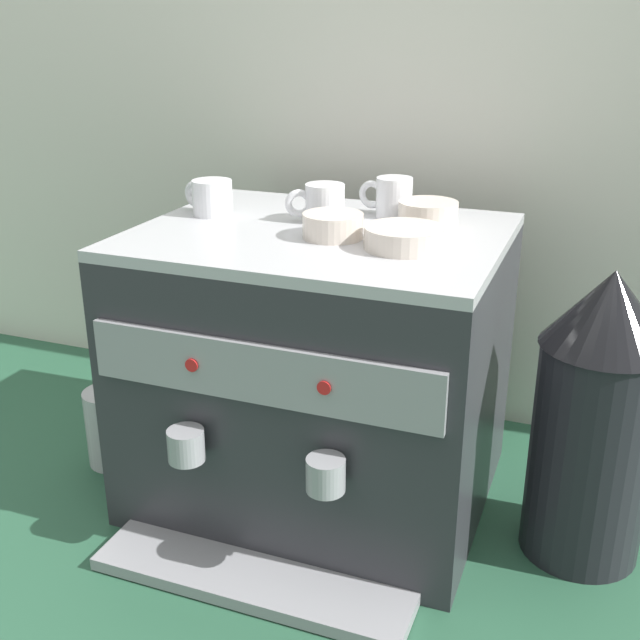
{
  "coord_description": "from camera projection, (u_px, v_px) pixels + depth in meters",
  "views": [
    {
      "loc": [
        0.44,
        -1.14,
        0.81
      ],
      "look_at": [
        0.0,
        0.0,
        0.33
      ],
      "focal_mm": 43.91,
      "sensor_mm": 36.0,
      "label": 1
    }
  ],
  "objects": [
    {
      "name": "milk_pitcher",
      "position": [
        113.0,
        427.0,
        1.49
      ],
      "size": [
        0.1,
        0.1,
        0.15
      ],
      "primitive_type": "cylinder",
      "color": "#B7B7BC",
      "rests_on": "ground_plane"
    },
    {
      "name": "ceramic_cup_0",
      "position": [
        392.0,
        197.0,
        1.34
      ],
      "size": [
        0.1,
        0.06,
        0.07
      ],
      "color": "white",
      "rests_on": "espresso_machine"
    },
    {
      "name": "tiled_backsplash_wall",
      "position": [
        390.0,
        153.0,
        1.58
      ],
      "size": [
        2.8,
        0.03,
        1.1
      ],
      "primitive_type": "cube",
      "color": "silver",
      "rests_on": "ground_plane"
    },
    {
      "name": "ceramic_cup_2",
      "position": [
        323.0,
        203.0,
        1.31
      ],
      "size": [
        0.1,
        0.07,
        0.06
      ],
      "color": "white",
      "rests_on": "espresso_machine"
    },
    {
      "name": "coffee_grinder",
      "position": [
        595.0,
        416.0,
        1.19
      ],
      "size": [
        0.19,
        0.19,
        0.47
      ],
      "color": "black",
      "rests_on": "ground_plane"
    },
    {
      "name": "ceramic_bowl_2",
      "position": [
        428.0,
        215.0,
        1.27
      ],
      "size": [
        0.1,
        0.1,
        0.04
      ],
      "color": "beige",
      "rests_on": "espresso_machine"
    },
    {
      "name": "ceramic_bowl_0",
      "position": [
        333.0,
        226.0,
        1.21
      ],
      "size": [
        0.1,
        0.1,
        0.04
      ],
      "color": "beige",
      "rests_on": "espresso_machine"
    },
    {
      "name": "ceramic_bowl_1",
      "position": [
        404.0,
        238.0,
        1.16
      ],
      "size": [
        0.12,
        0.12,
        0.03
      ],
      "color": "beige",
      "rests_on": "espresso_machine"
    },
    {
      "name": "ground_plane",
      "position": [
        320.0,
        486.0,
        1.44
      ],
      "size": [
        4.0,
        4.0,
        0.0
      ],
      "primitive_type": "plane",
      "color": "#28563D"
    },
    {
      "name": "espresso_machine",
      "position": [
        319.0,
        369.0,
        1.35
      ],
      "size": [
        0.59,
        0.58,
        0.48
      ],
      "color": "#2D2D33",
      "rests_on": "ground_plane"
    },
    {
      "name": "ceramic_cup_1",
      "position": [
        211.0,
        197.0,
        1.35
      ],
      "size": [
        0.1,
        0.07,
        0.06
      ],
      "color": "white",
      "rests_on": "espresso_machine"
    }
  ]
}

